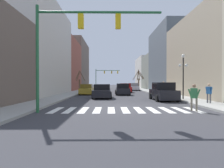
{
  "coord_description": "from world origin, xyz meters",
  "views": [
    {
      "loc": [
        -0.99,
        -12.06,
        1.8
      ],
      "look_at": [
        -0.47,
        30.2,
        1.4
      ],
      "focal_mm": 28.0,
      "sensor_mm": 36.0,
      "label": 1
    }
  ],
  "objects_px": {
    "car_parked_left_near": "(87,90)",
    "car_driving_toward_lane": "(102,91)",
    "car_parked_right_near": "(125,88)",
    "pedestrian_on_left_sidewalk": "(209,92)",
    "traffic_signal_far": "(105,74)",
    "car_parked_right_mid": "(163,92)",
    "traffic_signal_near": "(74,34)",
    "street_tree_left_near": "(80,82)",
    "car_driving_away_lane": "(134,87)",
    "pedestrian_on_right_sidewalk": "(194,95)",
    "street_lamp_right_corner": "(183,67)",
    "street_tree_right_far": "(139,79)",
    "car_at_intersection": "(122,89)",
    "pedestrian_near_right_corner": "(163,86)"
  },
  "relations": [
    {
      "from": "car_parked_left_near",
      "to": "car_driving_toward_lane",
      "type": "relative_size",
      "value": 1.06
    },
    {
      "from": "car_parked_right_near",
      "to": "pedestrian_on_left_sidewalk",
      "type": "bearing_deg",
      "value": -164.11
    },
    {
      "from": "traffic_signal_far",
      "to": "pedestrian_on_left_sidewalk",
      "type": "xyz_separation_m",
      "value": [
        9.31,
        -39.92,
        -3.32
      ]
    },
    {
      "from": "car_parked_left_near",
      "to": "car_parked_right_mid",
      "type": "xyz_separation_m",
      "value": [
        8.76,
        -8.71,
        0.1
      ]
    },
    {
      "from": "car_parked_left_near",
      "to": "traffic_signal_near",
      "type": "bearing_deg",
      "value": -175.31
    },
    {
      "from": "car_parked_left_near",
      "to": "street_tree_left_near",
      "type": "relative_size",
      "value": 1.25
    },
    {
      "from": "car_driving_away_lane",
      "to": "car_parked_left_near",
      "type": "bearing_deg",
      "value": 145.89
    },
    {
      "from": "traffic_signal_far",
      "to": "pedestrian_on_right_sidewalk",
      "type": "distance_m",
      "value": 43.47
    },
    {
      "from": "car_parked_right_near",
      "to": "car_parked_right_mid",
      "type": "height_order",
      "value": "car_parked_right_mid"
    },
    {
      "from": "street_lamp_right_corner",
      "to": "car_parked_right_mid",
      "type": "height_order",
      "value": "street_lamp_right_corner"
    },
    {
      "from": "street_tree_right_far",
      "to": "car_driving_toward_lane",
      "type": "bearing_deg",
      "value": -108.26
    },
    {
      "from": "traffic_signal_far",
      "to": "street_tree_right_far",
      "type": "xyz_separation_m",
      "value": [
        9.06,
        -7.68,
        -1.76
      ]
    },
    {
      "from": "car_parked_right_near",
      "to": "pedestrian_on_right_sidewalk",
      "type": "xyz_separation_m",
      "value": [
        2.5,
        -20.82,
        0.23
      ]
    },
    {
      "from": "car_at_intersection",
      "to": "car_driving_toward_lane",
      "type": "height_order",
      "value": "car_at_intersection"
    },
    {
      "from": "car_driving_toward_lane",
      "to": "pedestrian_near_right_corner",
      "type": "xyz_separation_m",
      "value": [
        8.94,
        5.88,
        0.48
      ]
    },
    {
      "from": "traffic_signal_far",
      "to": "street_tree_left_near",
      "type": "relative_size",
      "value": 2.01
    },
    {
      "from": "car_parked_right_mid",
      "to": "car_driving_away_lane",
      "type": "bearing_deg",
      "value": 0.09
    },
    {
      "from": "car_driving_away_lane",
      "to": "pedestrian_on_left_sidewalk",
      "type": "relative_size",
      "value": 3.06
    },
    {
      "from": "pedestrian_on_left_sidewalk",
      "to": "car_parked_right_mid",
      "type": "bearing_deg",
      "value": 16.14
    },
    {
      "from": "street_lamp_right_corner",
      "to": "street_tree_right_far",
      "type": "xyz_separation_m",
      "value": [
        0.31,
        28.69,
        -0.67
      ]
    },
    {
      "from": "street_tree_left_near",
      "to": "street_tree_right_far",
      "type": "xyz_separation_m",
      "value": [
        13.08,
        14.62,
        0.77
      ]
    },
    {
      "from": "pedestrian_on_left_sidewalk",
      "to": "pedestrian_near_right_corner",
      "type": "relative_size",
      "value": 0.85
    },
    {
      "from": "car_parked_left_near",
      "to": "pedestrian_on_left_sidewalk",
      "type": "xyz_separation_m",
      "value": [
        11.3,
        -12.36,
        0.34
      ]
    },
    {
      "from": "car_parked_right_mid",
      "to": "street_tree_right_far",
      "type": "xyz_separation_m",
      "value": [
        2.29,
        28.59,
        1.79
      ]
    },
    {
      "from": "traffic_signal_far",
      "to": "car_parked_left_near",
      "type": "distance_m",
      "value": 27.87
    },
    {
      "from": "pedestrian_near_right_corner",
      "to": "street_tree_left_near",
      "type": "height_order",
      "value": "street_tree_left_near"
    },
    {
      "from": "pedestrian_near_right_corner",
      "to": "car_driving_away_lane",
      "type": "bearing_deg",
      "value": -120.77
    },
    {
      "from": "car_at_intersection",
      "to": "pedestrian_on_left_sidewalk",
      "type": "distance_m",
      "value": 13.11
    },
    {
      "from": "street_lamp_right_corner",
      "to": "car_at_intersection",
      "type": "xyz_separation_m",
      "value": [
        -5.49,
        8.07,
        -2.53
      ]
    },
    {
      "from": "car_at_intersection",
      "to": "car_parked_left_near",
      "type": "height_order",
      "value": "car_at_intersection"
    },
    {
      "from": "pedestrian_on_right_sidewalk",
      "to": "car_driving_toward_lane",
      "type": "bearing_deg",
      "value": 158.19
    },
    {
      "from": "car_at_intersection",
      "to": "car_parked_left_near",
      "type": "xyz_separation_m",
      "value": [
        -5.25,
        0.73,
        -0.03
      ]
    },
    {
      "from": "car_at_intersection",
      "to": "pedestrian_on_left_sidewalk",
      "type": "xyz_separation_m",
      "value": [
        6.05,
        -11.63,
        0.3
      ]
    },
    {
      "from": "pedestrian_on_left_sidewalk",
      "to": "car_parked_right_near",
      "type": "bearing_deg",
      "value": -2.89
    },
    {
      "from": "street_lamp_right_corner",
      "to": "pedestrian_on_left_sidewalk",
      "type": "distance_m",
      "value": 4.23
    },
    {
      "from": "traffic_signal_near",
      "to": "traffic_signal_far",
      "type": "relative_size",
      "value": 0.99
    },
    {
      "from": "pedestrian_on_right_sidewalk",
      "to": "street_tree_left_near",
      "type": "distance_m",
      "value": 23.17
    },
    {
      "from": "traffic_signal_near",
      "to": "car_at_intersection",
      "type": "relative_size",
      "value": 1.81
    },
    {
      "from": "pedestrian_near_right_corner",
      "to": "pedestrian_on_right_sidewalk",
      "type": "bearing_deg",
      "value": 36.84
    },
    {
      "from": "car_driving_away_lane",
      "to": "car_parked_right_mid",
      "type": "relative_size",
      "value": 1.13
    },
    {
      "from": "pedestrian_near_right_corner",
      "to": "pedestrian_on_left_sidewalk",
      "type": "bearing_deg",
      "value": 46.35
    },
    {
      "from": "street_tree_left_near",
      "to": "car_at_intersection",
      "type": "bearing_deg",
      "value": -39.47
    },
    {
      "from": "traffic_signal_near",
      "to": "car_at_intersection",
      "type": "bearing_deg",
      "value": 75.21
    },
    {
      "from": "pedestrian_on_left_sidewalk",
      "to": "street_tree_left_near",
      "type": "relative_size",
      "value": 0.41
    },
    {
      "from": "street_lamp_right_corner",
      "to": "car_parked_right_near",
      "type": "bearing_deg",
      "value": 107.54
    },
    {
      "from": "car_parked_right_near",
      "to": "street_tree_left_near",
      "type": "relative_size",
      "value": 1.22
    },
    {
      "from": "traffic_signal_near",
      "to": "pedestrian_on_right_sidewalk",
      "type": "bearing_deg",
      "value": 3.63
    },
    {
      "from": "traffic_signal_near",
      "to": "pedestrian_on_right_sidewalk",
      "type": "height_order",
      "value": "traffic_signal_near"
    },
    {
      "from": "street_tree_right_far",
      "to": "car_at_intersection",
      "type": "bearing_deg",
      "value": -105.72
    },
    {
      "from": "street_tree_left_near",
      "to": "car_parked_right_mid",
      "type": "bearing_deg",
      "value": -52.34
    }
  ]
}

